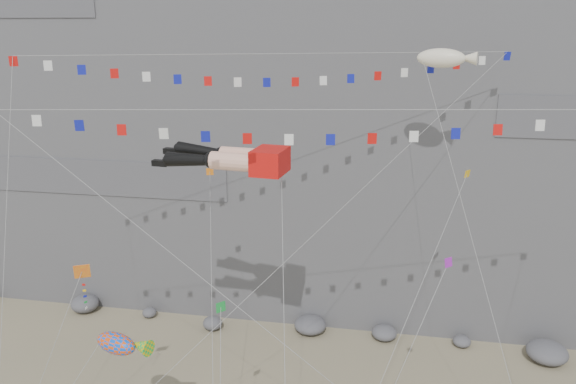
# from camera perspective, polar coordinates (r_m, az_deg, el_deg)

# --- Properties ---
(cliff) EXTENTS (80.00, 28.00, 50.00)m
(cliff) POSITION_cam_1_polar(r_m,az_deg,el_deg) (55.93, 4.82, 17.30)
(cliff) COLOR slate
(cliff) RESTS_ON ground
(talus_boulders) EXTENTS (60.00, 3.00, 1.20)m
(talus_boulders) POSITION_cam_1_polar(r_m,az_deg,el_deg) (47.20, 2.27, -13.38)
(talus_boulders) COLOR #5D5D61
(talus_boulders) RESTS_ON ground
(legs_kite) EXTENTS (10.38, 15.52, 22.16)m
(legs_kite) POSITION_cam_1_polar(r_m,az_deg,el_deg) (30.86, -5.52, 3.37)
(legs_kite) COLOR red
(legs_kite) RESTS_ON ground
(flag_banner_upper) EXTENTS (27.72, 20.66, 29.40)m
(flag_banner_upper) POSITION_cam_1_polar(r_m,az_deg,el_deg) (34.32, -0.75, 13.82)
(flag_banner_upper) COLOR red
(flag_banner_upper) RESTS_ON ground
(flag_banner_lower) EXTENTS (30.28, 8.08, 24.38)m
(flag_banner_lower) POSITION_cam_1_polar(r_m,az_deg,el_deg) (27.51, 2.29, 8.29)
(flag_banner_lower) COLOR red
(flag_banner_lower) RESTS_ON ground
(harlequin_kite) EXTENTS (4.66, 5.32, 12.82)m
(harlequin_kite) POSITION_cam_1_polar(r_m,az_deg,el_deg) (32.11, -20.22, -7.66)
(harlequin_kite) COLOR red
(harlequin_kite) RESTS_ON ground
(fish_windsock) EXTENTS (7.17, 5.68, 10.13)m
(fish_windsock) POSITION_cam_1_polar(r_m,az_deg,el_deg) (32.92, -17.08, -14.51)
(fish_windsock) COLOR #F54D0C
(fish_windsock) RESTS_ON ground
(blimp_windsock) EXTENTS (8.09, 14.62, 26.63)m
(blimp_windsock) POSITION_cam_1_polar(r_m,az_deg,el_deg) (36.29, 15.30, 12.89)
(blimp_windsock) COLOR white
(blimp_windsock) RESTS_ON ground
(small_kite_a) EXTENTS (5.19, 15.95, 22.06)m
(small_kite_a) POSITION_cam_1_polar(r_m,az_deg,el_deg) (35.89, -7.93, 1.15)
(small_kite_a) COLOR orange
(small_kite_a) RESTS_ON ground
(small_kite_b) EXTENTS (6.56, 9.14, 16.19)m
(small_kite_b) POSITION_cam_1_polar(r_m,az_deg,el_deg) (29.88, 15.76, -7.43)
(small_kite_b) COLOR purple
(small_kite_b) RESTS_ON ground
(small_kite_c) EXTENTS (2.22, 7.28, 12.57)m
(small_kite_c) POSITION_cam_1_polar(r_m,az_deg,el_deg) (28.65, -6.85, -11.88)
(small_kite_c) COLOR green
(small_kite_c) RESTS_ON ground
(small_kite_d) EXTENTS (8.44, 15.59, 23.07)m
(small_kite_d) POSITION_cam_1_polar(r_m,az_deg,el_deg) (34.28, 17.37, 0.80)
(small_kite_d) COLOR yellow
(small_kite_d) RESTS_ON ground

